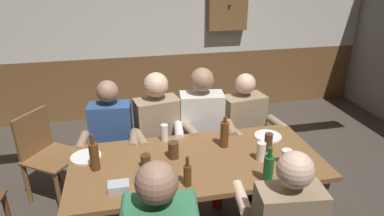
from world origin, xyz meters
TOP-DOWN VIEW (x-y plane):
  - back_wall_wainscot at (0.00, 2.54)m, footprint 6.48×0.12m
  - dining_table at (0.00, -0.15)m, footprint 1.91×0.87m
  - person_0 at (-0.65, 0.51)m, footprint 0.54×0.53m
  - person_1 at (-0.20, 0.52)m, footprint 0.59×0.59m
  - person_2 at (0.21, 0.52)m, footprint 0.58×0.57m
  - person_3 at (0.66, 0.51)m, footprint 0.59×0.57m
  - chair_empty_near_right at (-1.29, 0.73)m, footprint 0.61×0.61m
  - condiment_caddy at (-0.59, -0.39)m, footprint 0.14×0.10m
  - plate_0 at (-0.83, 0.07)m, footprint 0.23×0.23m
  - plate_1 at (0.68, 0.08)m, footprint 0.23×0.23m
  - bottle_0 at (-0.13, -0.44)m, footprint 0.05×0.05m
  - bottle_1 at (0.41, -0.52)m, footprint 0.07×0.07m
  - bottle_2 at (0.26, 0.01)m, footprint 0.07×0.07m
  - bottle_3 at (-0.75, -0.11)m, footprint 0.07×0.07m
  - pint_glass_0 at (-0.20, 0.21)m, footprint 0.06×0.06m
  - pint_glass_1 at (-0.34, -0.38)m, footprint 0.06×0.06m
  - pint_glass_2 at (0.47, -0.25)m, footprint 0.07×0.07m
  - pint_glass_3 at (0.59, -0.12)m, footprint 0.06×0.06m
  - pint_glass_4 at (0.64, -0.34)m, footprint 0.08×0.08m
  - pint_glass_5 at (-0.39, -0.16)m, footprint 0.07×0.07m
  - pint_glass_6 at (-0.17, -0.07)m, footprint 0.08×0.08m
  - wall_dart_cabinet at (1.04, 2.41)m, footprint 0.56×0.15m

SIDE VIEW (x-z plane):
  - back_wall_wainscot at x=0.00m, z-range 0.00..0.91m
  - chair_empty_near_right at x=-1.29m, z-range 0.04..0.92m
  - person_3 at x=0.66m, z-range 0.06..1.25m
  - person_0 at x=-0.65m, z-range 0.06..1.27m
  - dining_table at x=0.00m, z-range 0.28..1.05m
  - person_1 at x=-0.20m, z-range 0.07..1.33m
  - person_2 at x=0.21m, z-range 0.07..1.34m
  - plate_0 at x=-0.83m, z-range 0.77..0.78m
  - plate_1 at x=0.68m, z-range 0.77..0.78m
  - condiment_caddy at x=-0.59m, z-range 0.77..0.82m
  - pint_glass_5 at x=-0.39m, z-range 0.77..0.87m
  - pint_glass_1 at x=-0.34m, z-range 0.77..0.88m
  - pint_glass_4 at x=0.64m, z-range 0.77..0.89m
  - pint_glass_6 at x=-0.17m, z-range 0.77..0.90m
  - pint_glass_0 at x=-0.20m, z-range 0.77..0.92m
  - pint_glass_3 at x=0.59m, z-range 0.77..0.92m
  - pint_glass_2 at x=0.47m, z-range 0.77..0.92m
  - bottle_0 at x=-0.13m, z-range 0.74..0.97m
  - bottle_1 at x=0.41m, z-range 0.74..1.01m
  - bottle_3 at x=-0.75m, z-range 0.74..1.02m
  - bottle_2 at x=0.26m, z-range 0.75..1.02m
  - wall_dart_cabinet at x=1.04m, z-range 1.26..1.96m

